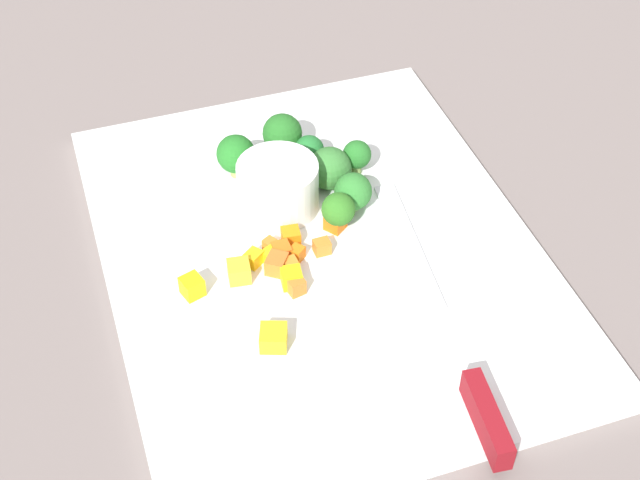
{
  "coord_description": "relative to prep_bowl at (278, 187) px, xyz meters",
  "views": [
    {
      "loc": [
        -0.55,
        0.19,
        0.59
      ],
      "look_at": [
        0.0,
        0.0,
        0.02
      ],
      "focal_mm": 51.56,
      "sensor_mm": 36.0,
      "label": 1
    }
  ],
  "objects": [
    {
      "name": "broccoli_floret_2",
      "position": [
        0.07,
        -0.03,
        0.0
      ],
      "size": [
        0.04,
        0.04,
        0.05
      ],
      "color": "#91B25A",
      "rests_on": "cutting_board"
    },
    {
      "name": "pepper_dice_3",
      "position": [
        -0.16,
        0.05,
        -0.02
      ],
      "size": [
        0.03,
        0.03,
        0.02
      ],
      "primitive_type": "cube",
      "rotation": [
        0.0,
        0.0,
        1.22
      ],
      "color": "yellow",
      "rests_on": "cutting_board"
    },
    {
      "name": "carrot_dice_3",
      "position": [
        -0.08,
        0.01,
        -0.02
      ],
      "size": [
        0.01,
        0.01,
        0.01
      ],
      "primitive_type": "cube",
      "rotation": [
        0.0,
        0.0,
        0.08
      ],
      "color": "orange",
      "rests_on": "cutting_board"
    },
    {
      "name": "pepper_dice_5",
      "position": [
        -0.08,
        0.1,
        -0.02
      ],
      "size": [
        0.02,
        0.02,
        0.02
      ],
      "primitive_type": "cube",
      "rotation": [
        0.0,
        0.0,
        0.3
      ],
      "color": "yellow",
      "rests_on": "cutting_board"
    },
    {
      "name": "carrot_dice_6",
      "position": [
        -0.07,
        0.02,
        -0.02
      ],
      "size": [
        0.02,
        0.02,
        0.01
      ],
      "primitive_type": "cube",
      "rotation": [
        0.0,
        0.0,
        1.58
      ],
      "color": "orange",
      "rests_on": "cutting_board"
    },
    {
      "name": "pepper_dice_2",
      "position": [
        -0.06,
        0.03,
        -0.02
      ],
      "size": [
        0.02,
        0.02,
        0.01
      ],
      "primitive_type": "cube",
      "rotation": [
        0.0,
        0.0,
        2.01
      ],
      "color": "yellow",
      "rests_on": "cutting_board"
    },
    {
      "name": "carrot_dice_5",
      "position": [
        -0.03,
        -0.05,
        -0.02
      ],
      "size": [
        0.02,
        0.02,
        0.01
      ],
      "primitive_type": "cube",
      "rotation": [
        0.0,
        0.0,
        2.92
      ],
      "color": "orange",
      "rests_on": "cutting_board"
    },
    {
      "name": "carrot_dice_4",
      "position": [
        -0.05,
        0.0,
        -0.02
      ],
      "size": [
        0.02,
        0.02,
        0.01
      ],
      "primitive_type": "cube",
      "rotation": [
        0.0,
        0.0,
        3.03
      ],
      "color": "orange",
      "rests_on": "cutting_board"
    },
    {
      "name": "chef_knife",
      "position": [
        -0.23,
        -0.08,
        -0.02
      ],
      "size": [
        0.32,
        0.05,
        0.02
      ],
      "rotation": [
        0.0,
        0.0,
        6.18
      ],
      "color": "silver",
      "rests_on": "cutting_board"
    },
    {
      "name": "ground_plane",
      "position": [
        -0.07,
        -0.02,
        -0.04
      ],
      "size": [
        4.0,
        4.0,
        0.0
      ],
      "primitive_type": "plane",
      "color": "slate"
    },
    {
      "name": "broccoli_floret_3",
      "position": [
        0.06,
        0.02,
        0.0
      ],
      "size": [
        0.04,
        0.04,
        0.04
      ],
      "color": "#95BF54",
      "rests_on": "cutting_board"
    },
    {
      "name": "broccoli_floret_4",
      "position": [
        -0.02,
        -0.07,
        -0.0
      ],
      "size": [
        0.04,
        0.04,
        0.04
      ],
      "color": "#86BC68",
      "rests_on": "cutting_board"
    },
    {
      "name": "carrot_dice_9",
      "position": [
        -0.05,
        -0.04,
        -0.02
      ],
      "size": [
        0.02,
        0.02,
        0.02
      ],
      "primitive_type": "cube",
      "rotation": [
        0.0,
        0.0,
        2.21
      ],
      "color": "orange",
      "rests_on": "cutting_board"
    },
    {
      "name": "carrot_dice_7",
      "position": [
        -0.07,
        0.0,
        -0.02
      ],
      "size": [
        0.02,
        0.02,
        0.01
      ],
      "primitive_type": "cube",
      "rotation": [
        0.0,
        0.0,
        0.71
      ],
      "color": "orange",
      "rests_on": "cutting_board"
    },
    {
      "name": "pepper_dice_1",
      "position": [
        -0.07,
        0.04,
        -0.02
      ],
      "size": [
        0.02,
        0.02,
        0.01
      ],
      "primitive_type": "cube",
      "rotation": [
        0.0,
        0.0,
        2.22
      ],
      "color": "yellow",
      "rests_on": "cutting_board"
    },
    {
      "name": "pepper_dice_0",
      "position": [
        -0.1,
        0.02,
        -0.02
      ],
      "size": [
        0.02,
        0.02,
        0.02
      ],
      "primitive_type": "cube",
      "rotation": [
        0.0,
        0.0,
        1.45
      ],
      "color": "yellow",
      "rests_on": "cutting_board"
    },
    {
      "name": "broccoli_floret_5",
      "position": [
        0.02,
        -0.09,
        -0.0
      ],
      "size": [
        0.03,
        0.03,
        0.04
      ],
      "color": "#89B358",
      "rests_on": "cutting_board"
    },
    {
      "name": "cutting_board",
      "position": [
        -0.07,
        -0.02,
        -0.03
      ],
      "size": [
        0.48,
        0.38,
        0.01
      ],
      "primitive_type": "cube",
      "color": "white",
      "rests_on": "ground_plane"
    },
    {
      "name": "broccoli_floret_1",
      "position": [
        0.01,
        -0.06,
        -0.0
      ],
      "size": [
        0.04,
        0.04,
        0.04
      ],
      "color": "#84B465",
      "rests_on": "cutting_board"
    },
    {
      "name": "carrot_dice_0",
      "position": [
        -0.11,
        0.02,
        -0.02
      ],
      "size": [
        0.02,
        0.02,
        0.01
      ],
      "primitive_type": "cube",
      "rotation": [
        0.0,
        0.0,
        1.78
      ],
      "color": "orange",
      "rests_on": "cutting_board"
    },
    {
      "name": "carrot_dice_1",
      "position": [
        -0.07,
        -0.02,
        -0.02
      ],
      "size": [
        0.01,
        0.01,
        0.01
      ],
      "primitive_type": "cube",
      "rotation": [
        0.0,
        0.0,
        1.59
      ],
      "color": "orange",
      "rests_on": "cutting_board"
    },
    {
      "name": "prep_bowl",
      "position": [
        0.0,
        0.0,
        0.0
      ],
      "size": [
        0.08,
        0.08,
        0.05
      ],
      "primitive_type": "cylinder",
      "color": "white",
      "rests_on": "cutting_board"
    },
    {
      "name": "carrot_dice_8",
      "position": [
        -0.08,
        0.03,
        -0.02
      ],
      "size": [
        0.03,
        0.02,
        0.02
      ],
      "primitive_type": "cube",
      "rotation": [
        0.0,
        0.0,
        0.94
      ],
      "color": "orange",
      "rests_on": "cutting_board"
    },
    {
      "name": "broccoli_floret_0",
      "position": [
        -0.05,
        -0.04,
        -0.0
      ],
      "size": [
        0.03,
        0.03,
        0.04
      ],
      "color": "#8CB967",
      "rests_on": "cutting_board"
    },
    {
      "name": "carrot_dice_2",
      "position": [
        -0.05,
        0.02,
        -0.02
      ],
      "size": [
        0.02,
        0.01,
        0.01
      ],
      "primitive_type": "cube",
      "rotation": [
        0.0,
        0.0,
        0.5
      ],
      "color": "orange",
      "rests_on": "cutting_board"
    },
    {
      "name": "pepper_dice_4",
      "position": [
        -0.08,
        0.06,
        -0.02
      ],
      "size": [
        0.02,
        0.02,
        0.02
      ],
      "primitive_type": "cube",
      "rotation": [
        0.0,
        0.0,
        3.01
      ],
      "color": "yellow",
      "rests_on": "cutting_board"
    },
    {
      "name": "broccoli_floret_6",
      "position": [
        0.05,
        -0.05,
        -0.01
      ],
      "size": [
        0.03,
        0.03,
        0.03
      ],
      "color": "#86B965",
      "rests_on": "cutting_board"
    }
  ]
}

